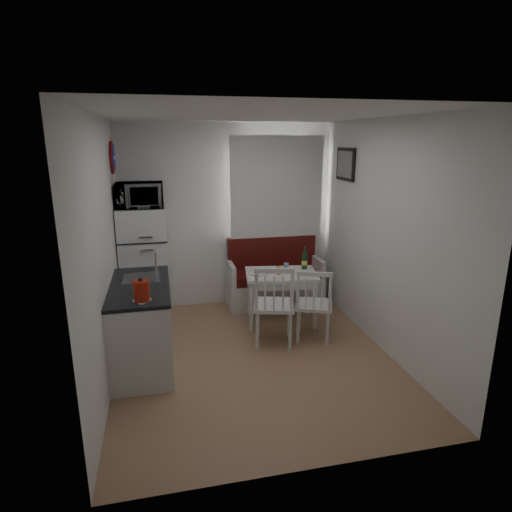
{
  "coord_description": "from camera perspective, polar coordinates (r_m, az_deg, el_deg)",
  "views": [
    {
      "loc": [
        -0.93,
        -4.24,
        2.37
      ],
      "look_at": [
        0.13,
        0.5,
        1.04
      ],
      "focal_mm": 30.0,
      "sensor_mm": 36.0,
      "label": 1
    }
  ],
  "objects": [
    {
      "name": "kettle",
      "position": [
        4.1,
        -15.03,
        -4.51
      ],
      "size": [
        0.18,
        0.18,
        0.23
      ],
      "primitive_type": "cylinder",
      "color": "#AA1F0D",
      "rests_on": "kitchen_counter"
    },
    {
      "name": "window",
      "position": [
        6.22,
        2.66,
        8.44
      ],
      "size": [
        1.22,
        0.06,
        1.47
      ],
      "primitive_type": "cube",
      "color": "silver",
      "rests_on": "wall_back"
    },
    {
      "name": "dining_table",
      "position": [
        5.61,
        3.37,
        -2.99
      ],
      "size": [
        1.01,
        0.78,
        0.69
      ],
      "rotation": [
        0.0,
        0.0,
        -0.16
      ],
      "color": "silver",
      "rests_on": "floor"
    },
    {
      "name": "fridge",
      "position": [
        5.87,
        -14.6,
        -1.06
      ],
      "size": [
        0.61,
        0.61,
        1.53
      ],
      "primitive_type": "cube",
      "color": "white",
      "rests_on": "floor"
    },
    {
      "name": "chair_right",
      "position": [
        5.11,
        8.13,
        -5.55
      ],
      "size": [
        0.55,
        0.55,
        0.49
      ],
      "rotation": [
        0.0,
        0.0,
        -0.38
      ],
      "color": "silver",
      "rests_on": "floor"
    },
    {
      "name": "microwave",
      "position": [
        5.64,
        -15.24,
        7.84
      ],
      "size": [
        0.58,
        0.39,
        0.32
      ],
      "primitive_type": "imported",
      "color": "white",
      "rests_on": "fridge"
    },
    {
      "name": "ceiling",
      "position": [
        4.35,
        -0.28,
        18.36
      ],
      "size": [
        3.0,
        3.5,
        0.02
      ],
      "primitive_type": "cube",
      "color": "white",
      "rests_on": "wall_back"
    },
    {
      "name": "bench",
      "position": [
        6.3,
        2.46,
        -3.6
      ],
      "size": [
        1.38,
        0.53,
        0.99
      ],
      "color": "silver",
      "rests_on": "floor"
    },
    {
      "name": "wall_sign",
      "position": [
        5.72,
        -18.5,
        12.36
      ],
      "size": [
        0.03,
        0.4,
        0.4
      ],
      "primitive_type": "cylinder",
      "rotation": [
        0.0,
        1.57,
        0.0
      ],
      "color": "#1B1FA6",
      "rests_on": "wall_left"
    },
    {
      "name": "curtain",
      "position": [
        6.15,
        2.83,
        8.82
      ],
      "size": [
        1.35,
        0.02,
        1.5
      ],
      "primitive_type": "cube",
      "color": "white",
      "rests_on": "wall_back"
    },
    {
      "name": "wall_front",
      "position": [
        2.87,
        7.33,
        -6.74
      ],
      "size": [
        3.0,
        0.02,
        2.6
      ],
      "primitive_type": "cube",
      "color": "white",
      "rests_on": "floor"
    },
    {
      "name": "wall_back",
      "position": [
        6.16,
        -3.78,
        5.29
      ],
      "size": [
        3.0,
        0.02,
        2.6
      ],
      "primitive_type": "cube",
      "color": "white",
      "rests_on": "floor"
    },
    {
      "name": "wine_bottle",
      "position": [
        5.74,
        6.5,
        -0.25
      ],
      "size": [
        0.08,
        0.08,
        0.3
      ],
      "primitive_type": null,
      "color": "#144121",
      "rests_on": "dining_table"
    },
    {
      "name": "wall_left",
      "position": [
        4.41,
        -19.67,
        0.37
      ],
      "size": [
        0.02,
        3.5,
        2.6
      ],
      "primitive_type": "cube",
      "color": "white",
      "rests_on": "floor"
    },
    {
      "name": "drinking_glass_orange",
      "position": [
        5.51,
        3.03,
        -1.91
      ],
      "size": [
        0.06,
        0.06,
        0.1
      ],
      "primitive_type": "cylinder",
      "color": "orange",
      "rests_on": "dining_table"
    },
    {
      "name": "wall_right",
      "position": [
        5.0,
        16.78,
        2.32
      ],
      "size": [
        0.02,
        3.5,
        2.6
      ],
      "primitive_type": "cube",
      "color": "white",
      "rests_on": "floor"
    },
    {
      "name": "plate",
      "position": [
        5.53,
        0.33,
        -2.29
      ],
      "size": [
        0.26,
        0.26,
        0.02
      ],
      "primitive_type": "cylinder",
      "color": "white",
      "rests_on": "dining_table"
    },
    {
      "name": "kitchen_counter",
      "position": [
        4.8,
        -14.96,
        -8.73
      ],
      "size": [
        0.62,
        1.32,
        1.16
      ],
      "color": "silver",
      "rests_on": "floor"
    },
    {
      "name": "drinking_glass_blue",
      "position": [
        5.64,
        4.03,
        -1.5
      ],
      "size": [
        0.07,
        0.07,
        0.11
      ],
      "primitive_type": "cylinder",
      "color": "#7AA3D0",
      "rests_on": "dining_table"
    },
    {
      "name": "picture_frame",
      "position": [
        5.87,
        11.84,
        11.89
      ],
      "size": [
        0.04,
        0.52,
        0.42
      ],
      "primitive_type": "cube",
      "color": "black",
      "rests_on": "wall_right"
    },
    {
      "name": "chair_left",
      "position": [
        4.93,
        2.72,
        -5.53
      ],
      "size": [
        0.57,
        0.55,
        0.53
      ],
      "rotation": [
        0.0,
        0.0,
        -0.26
      ],
      "color": "silver",
      "rests_on": "floor"
    },
    {
      "name": "floor",
      "position": [
        4.95,
        -0.24,
        -13.31
      ],
      "size": [
        3.0,
        3.5,
        0.02
      ],
      "primitive_type": "cube",
      "color": "#A57C58",
      "rests_on": "ground"
    }
  ]
}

